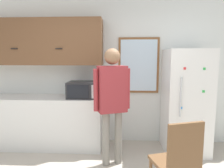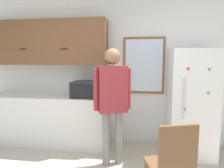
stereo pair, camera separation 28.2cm
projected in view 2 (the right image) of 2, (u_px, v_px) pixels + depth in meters
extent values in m
cube|color=silver|center=(107.00, 71.00, 3.81)|extent=(6.00, 0.06, 2.70)
cube|color=silver|center=(47.00, 119.00, 3.76)|extent=(2.24, 0.61, 0.91)
cube|color=brown|center=(47.00, 43.00, 3.71)|extent=(2.24, 0.34, 0.81)
cube|color=black|center=(23.00, 49.00, 3.60)|extent=(0.12, 0.01, 0.01)
cube|color=black|center=(64.00, 49.00, 3.49)|extent=(0.12, 0.01, 0.01)
cube|color=#232326|center=(87.00, 89.00, 3.54)|extent=(0.51, 0.41, 0.28)
cube|color=black|center=(81.00, 91.00, 3.34)|extent=(0.36, 0.01, 0.22)
cube|color=#B2B2B2|center=(96.00, 91.00, 3.30)|extent=(0.07, 0.01, 0.23)
cylinder|color=gray|center=(106.00, 139.00, 2.98)|extent=(0.11, 0.11, 0.82)
cylinder|color=gray|center=(119.00, 137.00, 3.02)|extent=(0.11, 0.11, 0.82)
cube|color=maroon|center=(112.00, 89.00, 2.91)|extent=(0.46, 0.35, 0.68)
sphere|color=#8C6647|center=(112.00, 56.00, 2.85)|extent=(0.23, 0.23, 0.23)
cylinder|color=maroon|center=(96.00, 90.00, 2.85)|extent=(0.07, 0.07, 0.60)
cylinder|color=maroon|center=(128.00, 89.00, 2.96)|extent=(0.07, 0.07, 0.60)
cube|color=white|center=(191.00, 103.00, 3.27)|extent=(0.71, 0.70, 1.75)
cylinder|color=silver|center=(184.00, 99.00, 2.92)|extent=(0.02, 0.02, 0.61)
cube|color=green|center=(209.00, 69.00, 2.83)|extent=(0.04, 0.01, 0.04)
cube|color=green|center=(208.00, 93.00, 2.87)|extent=(0.04, 0.01, 0.04)
cube|color=red|center=(188.00, 69.00, 2.87)|extent=(0.04, 0.01, 0.04)
cube|color=#338CDB|center=(184.00, 110.00, 2.96)|extent=(0.04, 0.01, 0.04)
cube|color=brown|center=(168.00, 166.00, 2.16)|extent=(0.54, 0.54, 0.04)
cube|color=brown|center=(178.00, 150.00, 1.93)|extent=(0.39, 0.16, 0.51)
cube|color=brown|center=(144.00, 66.00, 3.66)|extent=(0.75, 0.04, 1.02)
cube|color=silver|center=(144.00, 66.00, 3.63)|extent=(0.67, 0.01, 0.94)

